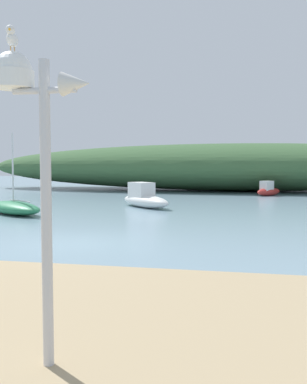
{
  "coord_description": "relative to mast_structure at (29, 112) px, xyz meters",
  "views": [
    {
      "loc": [
        5.07,
        -12.69,
        2.48
      ],
      "look_at": [
        1.51,
        4.63,
        1.28
      ],
      "focal_mm": 41.35,
      "sensor_mm": 36.0,
      "label": 1
    }
  ],
  "objects": [
    {
      "name": "motorboat_near_shore",
      "position": [
        4.07,
        29.21,
        -2.62
      ],
      "size": [
        2.21,
        2.55,
        1.1
      ],
      "color": "#B72D28",
      "rests_on": "ground"
    },
    {
      "name": "distant_hill",
      "position": [
        1.63,
        34.9,
        -0.96
      ],
      "size": [
        45.96,
        10.23,
        4.12
      ],
      "primitive_type": "ellipsoid",
      "color": "#3D6038",
      "rests_on": "ground"
    },
    {
      "name": "ground_plane",
      "position": [
        -2.76,
        8.19,
        -3.02
      ],
      "size": [
        120.0,
        120.0,
        0.0
      ],
      "primitive_type": "plane",
      "color": "#7A99A8"
    },
    {
      "name": "motorboat_west_reach",
      "position": [
        -3.06,
        19.09,
        -2.52
      ],
      "size": [
        3.72,
        3.72,
        1.37
      ],
      "color": "white",
      "rests_on": "ground"
    },
    {
      "name": "seagull_on_radar",
      "position": [
        -0.18,
        -0.02,
        0.81
      ],
      "size": [
        0.2,
        0.35,
        0.25
      ],
      "color": "orange",
      "rests_on": "mast_structure"
    },
    {
      "name": "mast_structure",
      "position": [
        0.0,
        0.0,
        0.0
      ],
      "size": [
        1.12,
        0.46,
        3.49
      ],
      "color": "silver",
      "rests_on": "beach_sand"
    },
    {
      "name": "sailboat_centre_water",
      "position": [
        -8.44,
        14.66,
        -2.7
      ],
      "size": [
        4.33,
        3.58,
        3.87
      ],
      "color": "#287A4C",
      "rests_on": "ground"
    }
  ]
}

